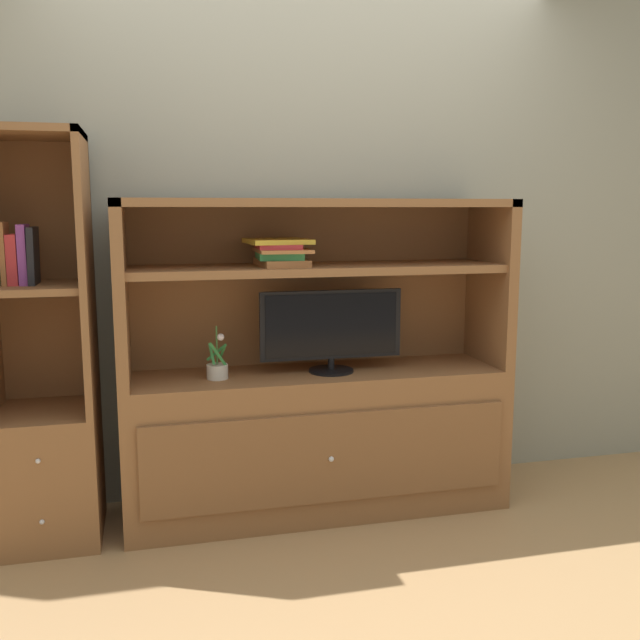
{
  "coord_description": "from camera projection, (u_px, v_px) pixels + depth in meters",
  "views": [
    {
      "loc": [
        -0.75,
        -2.69,
        1.42
      ],
      "look_at": [
        0.0,
        0.35,
        0.92
      ],
      "focal_mm": 39.21,
      "sensor_mm": 36.0,
      "label": 1
    }
  ],
  "objects": [
    {
      "name": "tv_monitor",
      "position": [
        331.0,
        329.0,
        3.21
      ],
      "size": [
        0.67,
        0.21,
        0.38
      ],
      "color": "black",
      "rests_on": "media_console"
    },
    {
      "name": "magazine_stack",
      "position": [
        280.0,
        252.0,
        3.12
      ],
      "size": [
        0.29,
        0.34,
        0.12
      ],
      "color": "#A56638",
      "rests_on": "media_console"
    },
    {
      "name": "potted_plant",
      "position": [
        218.0,
        369.0,
        3.11
      ],
      "size": [
        0.1,
        0.1,
        0.24
      ],
      "color": "beige",
      "rests_on": "media_console"
    },
    {
      "name": "painted_rear_wall",
      "position": [
        301.0,
        213.0,
        3.48
      ],
      "size": [
        6.0,
        0.1,
        2.8
      ],
      "primitive_type": "cube",
      "color": "gray",
      "rests_on": "ground_plane"
    },
    {
      "name": "ground_plane",
      "position": [
        340.0,
        546.0,
        2.98
      ],
      "size": [
        8.0,
        8.0,
        0.0
      ],
      "primitive_type": "plane",
      "color": "tan"
    },
    {
      "name": "bookshelf_tall",
      "position": [
        44.0,
        409.0,
        2.99
      ],
      "size": [
        0.44,
        0.48,
        1.74
      ],
      "color": "brown",
      "rests_on": "ground_plane"
    },
    {
      "name": "upright_book_row",
      "position": [
        17.0,
        257.0,
        2.86
      ],
      "size": [
        0.17,
        0.17,
        0.26
      ],
      "color": "silver",
      "rests_on": "bookshelf_tall"
    },
    {
      "name": "media_console",
      "position": [
        317.0,
        410.0,
        3.29
      ],
      "size": [
        1.78,
        0.5,
        1.47
      ],
      "color": "brown",
      "rests_on": "ground_plane"
    }
  ]
}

